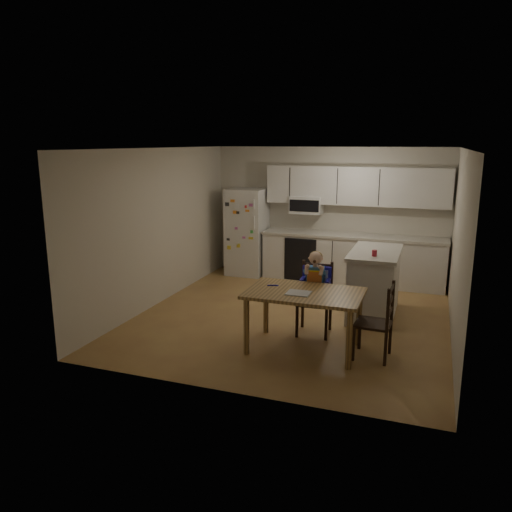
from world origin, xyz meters
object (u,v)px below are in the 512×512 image
object	(u,v)px
dining_table	(304,300)
chair_side	(381,317)
red_cup	(374,253)
chair_booster	(316,284)
kitchen_island	(374,283)
refrigerator	(247,232)

from	to	relation	value
dining_table	chair_side	xyz separation A→B (m)	(0.94, 0.04, -0.13)
dining_table	red_cup	bearing A→B (deg)	61.17
dining_table	chair_booster	size ratio (longest dim) A/B	1.23
kitchen_island	chair_booster	world-z (taller)	chair_booster
chair_side	chair_booster	bearing A→B (deg)	-118.08
dining_table	chair_booster	world-z (taller)	chair_booster
chair_booster	chair_side	distance (m)	1.12
chair_booster	refrigerator	bearing A→B (deg)	123.36
red_cup	dining_table	size ratio (longest dim) A/B	0.06
kitchen_island	dining_table	size ratio (longest dim) A/B	0.95
refrigerator	chair_side	distance (m)	4.40
kitchen_island	red_cup	world-z (taller)	red_cup
chair_side	kitchen_island	bearing A→B (deg)	-167.15
chair_booster	kitchen_island	bearing A→B (deg)	52.63
refrigerator	chair_booster	size ratio (longest dim) A/B	1.46
red_cup	dining_table	bearing A→B (deg)	-118.83
kitchen_island	red_cup	bearing A→B (deg)	-86.87
chair_booster	chair_side	size ratio (longest dim) A/B	1.22
refrigerator	chair_booster	world-z (taller)	refrigerator
chair_side	refrigerator	bearing A→B (deg)	-134.57
kitchen_island	chair_side	size ratio (longest dim) A/B	1.43
red_cup	dining_table	xyz separation A→B (m)	(-0.69, -1.26, -0.38)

